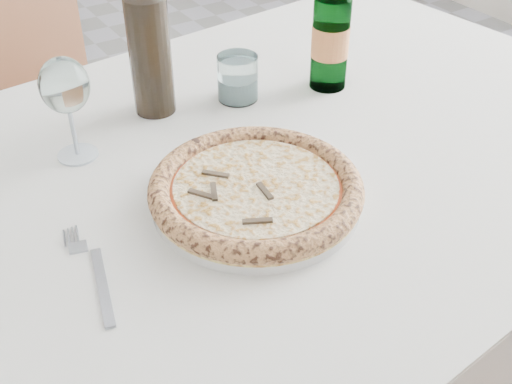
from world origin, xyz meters
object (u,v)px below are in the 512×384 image
chair_far (53,111)px  tumbler (238,81)px  pizza (256,188)px  wine_glass (65,88)px  beer_bottle (331,32)px  dining_table (223,210)px  wine_bottle (149,44)px  plate (256,198)px

chair_far → tumbler: chair_far is taller
pizza → tumbler: (0.14, 0.28, 0.01)m
wine_glass → beer_bottle: size_ratio=0.64×
pizza → wine_glass: 0.32m
dining_table → wine_glass: wine_glass is taller
pizza → wine_glass: bearing=123.7°
beer_bottle → pizza: bearing=-143.1°
chair_far → wine_bottle: 0.61m
pizza → tumbler: size_ratio=3.72×
tumbler → wine_bottle: size_ratio=0.28×
chair_far → wine_bottle: (0.06, -0.50, 0.35)m
chair_far → pizza: chair_far is taller
pizza → beer_bottle: bearing=36.9°
chair_far → beer_bottle: beer_bottle is taller
chair_far → tumbler: 0.64m
plate → wine_glass: (-0.17, 0.26, 0.11)m
wine_glass → pizza: bearing=-56.3°
plate → wine_glass: size_ratio=1.77×
plate → wine_bottle: (-0.00, 0.32, 0.12)m
dining_table → beer_bottle: 0.38m
beer_bottle → chair_far: bearing=122.3°
dining_table → chair_far: chair_far is taller
tumbler → beer_bottle: size_ratio=0.31×
wine_glass → tumbler: 0.33m
wine_bottle → pizza: bearing=-89.5°
tumbler → wine_bottle: 0.18m
beer_bottle → tumbler: bearing=163.8°
wine_glass → beer_bottle: bearing=-2.9°
pizza → wine_glass: wine_glass is taller
wine_glass → chair_far: bearing=79.5°
tumbler → beer_bottle: bearing=-16.2°
pizza → beer_bottle: beer_bottle is taller
pizza → tumbler: 0.32m
wine_glass → plate: bearing=-56.3°
dining_table → wine_bottle: bearing=90.7°
chair_far → wine_bottle: wine_bottle is taller
beer_bottle → wine_bottle: bearing=163.7°
dining_table → beer_bottle: bearing=23.2°
chair_far → tumbler: (0.21, -0.55, 0.26)m
dining_table → plate: bearing=-90.0°
pizza → tumbler: bearing=63.2°
chair_far → plate: chair_far is taller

